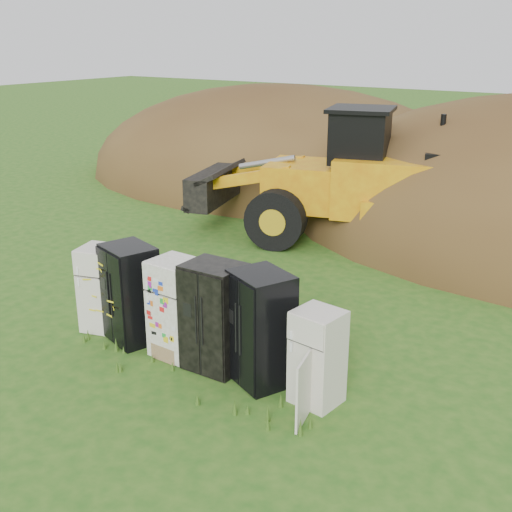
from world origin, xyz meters
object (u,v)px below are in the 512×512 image
(fridge_black_side, at_px, (131,294))
(fridge_dark_mid, at_px, (215,317))
(fridge_open_door, at_px, (318,357))
(wheel_loader, at_px, (324,175))
(fridge_leftmost, at_px, (102,288))
(fridge_sticker, at_px, (176,308))
(fridge_black_right, at_px, (261,328))

(fridge_black_side, xyz_separation_m, fridge_dark_mid, (1.99, 0.02, 0.02))
(fridge_black_side, relative_size, fridge_dark_mid, 0.98)
(fridge_black_side, xyz_separation_m, fridge_open_door, (4.02, 0.01, -0.16))
(fridge_dark_mid, relative_size, wheel_loader, 0.25)
(fridge_leftmost, relative_size, fridge_dark_mid, 0.88)
(fridge_sticker, xyz_separation_m, fridge_dark_mid, (0.87, -0.00, 0.05))
(fridge_leftmost, bearing_deg, fridge_open_door, -16.89)
(fridge_leftmost, height_order, wheel_loader, wheel_loader)
(fridge_black_right, bearing_deg, wheel_loader, 135.37)
(fridge_black_right, xyz_separation_m, fridge_open_door, (1.09, -0.05, -0.19))
(fridge_black_side, relative_size, wheel_loader, 0.24)
(wheel_loader, bearing_deg, fridge_open_door, -78.21)
(fridge_open_door, height_order, wheel_loader, wheel_loader)
(fridge_sticker, height_order, fridge_black_right, fridge_black_right)
(fridge_black_side, bearing_deg, fridge_black_right, 19.47)
(fridge_leftmost, relative_size, wheel_loader, 0.22)
(wheel_loader, bearing_deg, fridge_leftmost, -111.88)
(fridge_black_side, bearing_deg, fridge_sticker, 19.38)
(fridge_dark_mid, xyz_separation_m, fridge_black_right, (0.94, 0.04, 0.01))
(fridge_sticker, distance_m, wheel_loader, 7.84)
(fridge_black_right, height_order, fridge_open_door, fridge_black_right)
(fridge_black_side, height_order, fridge_sticker, fridge_black_side)
(fridge_black_side, relative_size, fridge_open_door, 1.20)
(fridge_open_door, bearing_deg, wheel_loader, 124.99)
(fridge_black_right, bearing_deg, fridge_leftmost, -155.49)
(fridge_black_side, height_order, fridge_black_right, fridge_black_right)
(fridge_dark_mid, relative_size, fridge_black_right, 0.99)
(fridge_leftmost, distance_m, fridge_sticker, 1.94)
(fridge_leftmost, distance_m, fridge_dark_mid, 2.81)
(fridge_leftmost, relative_size, fridge_black_right, 0.87)
(fridge_leftmost, bearing_deg, fridge_black_right, -16.33)
(fridge_sticker, distance_m, fridge_black_right, 1.81)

